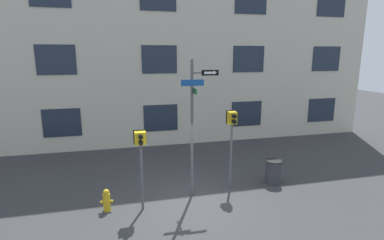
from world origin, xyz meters
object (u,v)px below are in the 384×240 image
object	(u,v)px
street_sign_pole	(194,119)
fire_hydrant	(107,200)
pedestrian_signal_left	(141,148)
trash_bin	(273,172)
pedestrian_signal_right	(232,129)

from	to	relation	value
street_sign_pole	fire_hydrant	xyz separation A→B (m)	(-2.85, -0.36, -2.32)
street_sign_pole	pedestrian_signal_left	xyz separation A→B (m)	(-1.78, -0.54, -0.68)
pedestrian_signal_left	street_sign_pole	bearing A→B (deg)	16.99
fire_hydrant	trash_bin	xyz separation A→B (m)	(5.96, 0.63, 0.11)
pedestrian_signal_left	fire_hydrant	size ratio (longest dim) A/B	3.55
pedestrian_signal_right	pedestrian_signal_left	bearing A→B (deg)	-165.77
pedestrian_signal_right	fire_hydrant	size ratio (longest dim) A/B	3.98
street_sign_pole	fire_hydrant	size ratio (longest dim) A/B	6.43
trash_bin	fire_hydrant	bearing A→B (deg)	-173.93
trash_bin	pedestrian_signal_left	bearing A→B (deg)	-170.54
pedestrian_signal_left	trash_bin	size ratio (longest dim) A/B	2.82
pedestrian_signal_right	trash_bin	size ratio (longest dim) A/B	3.16
fire_hydrant	pedestrian_signal_right	bearing A→B (deg)	8.39
trash_bin	street_sign_pole	bearing A→B (deg)	-175.01
street_sign_pole	trash_bin	xyz separation A→B (m)	(3.11, 0.27, -2.22)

